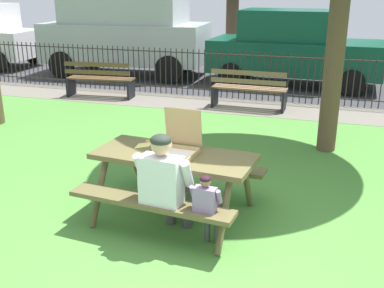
# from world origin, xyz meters

# --- Properties ---
(ground) EXTENTS (28.00, 10.81, 0.02)m
(ground) POSITION_xyz_m (0.00, 1.40, -0.01)
(ground) COLOR #4D8938
(cobblestone_walkway) EXTENTS (28.00, 1.40, 0.01)m
(cobblestone_walkway) POSITION_xyz_m (0.00, 6.11, -0.00)
(cobblestone_walkway) COLOR slate
(street_asphalt) EXTENTS (28.00, 6.78, 0.01)m
(street_asphalt) POSITION_xyz_m (0.00, 10.20, -0.01)
(street_asphalt) COLOR #38383D
(picnic_table_foreground) EXTENTS (1.92, 1.63, 0.79)m
(picnic_table_foreground) POSITION_xyz_m (-0.53, 0.87, 0.60)
(picnic_table_foreground) COLOR brown
(picnic_table_foreground) RESTS_ON ground
(pizza_box_open) EXTENTS (0.47, 0.51, 0.49)m
(pizza_box_open) POSITION_xyz_m (-0.49, 0.89, 0.89)
(pizza_box_open) COLOR tan
(pizza_box_open) RESTS_ON picnic_table_foreground
(pizza_slice_on_table) EXTENTS (0.21, 0.27, 0.02)m
(pizza_slice_on_table) POSITION_xyz_m (-0.97, 1.06, 0.78)
(pizza_slice_on_table) COLOR #F1DD6F
(pizza_slice_on_table) RESTS_ON picnic_table_foreground
(adult_at_table) EXTENTS (0.63, 0.62, 1.19)m
(adult_at_table) POSITION_xyz_m (-0.44, 0.36, 0.66)
(adult_at_table) COLOR #434343
(adult_at_table) RESTS_ON ground
(child_at_table) EXTENTS (0.33, 0.32, 0.83)m
(child_at_table) POSITION_xyz_m (0.02, 0.29, 0.51)
(child_at_table) COLOR #464646
(child_at_table) RESTS_ON ground
(iron_fence_streetside) EXTENTS (18.78, 0.03, 1.11)m
(iron_fence_streetside) POSITION_xyz_m (0.00, 6.81, 0.57)
(iron_fence_streetside) COLOR #2D2823
(iron_fence_streetside) RESTS_ON ground
(park_bench_left) EXTENTS (1.63, 0.61, 0.85)m
(park_bench_left) POSITION_xyz_m (-4.23, 5.97, 0.42)
(park_bench_left) COLOR brown
(park_bench_left) RESTS_ON ground
(park_bench_center) EXTENTS (1.61, 0.49, 0.85)m
(park_bench_center) POSITION_xyz_m (-0.66, 5.97, 0.42)
(park_bench_center) COLOR #846146
(park_bench_center) RESTS_ON ground
(parked_car_left) EXTENTS (4.80, 2.28, 2.46)m
(parked_car_left) POSITION_xyz_m (-4.86, 8.82, 1.31)
(parked_car_left) COLOR #B0B6BB
(parked_car_left) RESTS_ON ground
(parked_car_center) EXTENTS (4.46, 2.04, 1.94)m
(parked_car_center) POSITION_xyz_m (-0.03, 8.82, 1.01)
(parked_car_center) COLOR #0E4835
(parked_car_center) RESTS_ON ground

